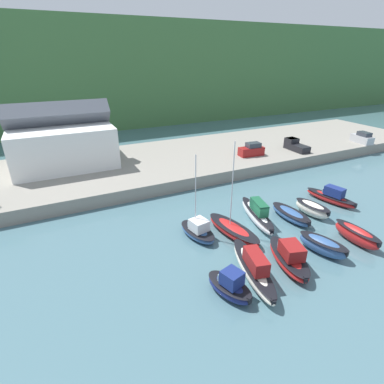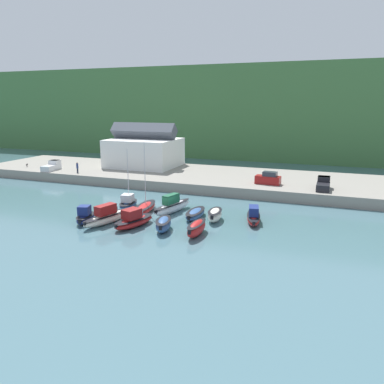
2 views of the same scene
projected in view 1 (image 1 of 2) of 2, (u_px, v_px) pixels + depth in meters
The scene contains 18 objects.
ground_plane at pixel (257, 227), 32.88m from camera, with size 320.00×320.00×0.00m, color #476B75.
hillside_backdrop at pixel (99, 70), 97.70m from camera, with size 240.00×66.35×25.33m.
quay_promenade at pixel (176, 161), 50.89m from camera, with size 101.55×20.61×1.77m.
harbor_clubhouse at pixel (63, 143), 45.44m from camera, with size 14.59×12.03×9.47m.
moored_boat_0 at pixel (198, 231), 30.87m from camera, with size 3.03×5.21×8.84m.
moored_boat_1 at pixel (233, 230), 31.24m from camera, with size 3.29×7.53×10.00m.
moored_boat_2 at pixel (257, 214), 33.51m from camera, with size 3.31×8.13×2.74m.
moored_boat_3 at pixel (291, 215), 34.28m from camera, with size 2.16×5.71×1.10m.
moored_boat_4 at pixel (312, 209), 35.04m from camera, with size 2.27×4.67×1.61m.
moored_boat_5 at pixel (331, 197), 38.22m from camera, with size 3.08×6.89×2.15m.
moored_boat_6 at pixel (230, 286), 23.32m from camera, with size 3.01×4.56×2.33m.
moored_boat_7 at pixel (253, 268), 25.14m from camera, with size 3.69×8.44×2.55m.
moored_boat_8 at pixel (289, 257), 26.62m from camera, with size 3.93×6.72×2.37m.
moored_boat_9 at pixel (323, 246), 28.32m from camera, with size 3.00×5.02×1.57m.
moored_boat_10 at pixel (356, 235), 29.86m from camera, with size 1.54×5.00×1.70m.
parked_car_0 at pixel (362, 138), 57.52m from camera, with size 2.34×4.40×2.16m.
parked_car_1 at pixel (252, 150), 50.31m from camera, with size 4.34×2.16×2.16m.
pickup_truck_1 at pixel (295, 145), 53.33m from camera, with size 2.03×4.74×1.90m.
Camera 1 is at (-18.81, -22.28, 17.25)m, focal length 28.00 mm.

